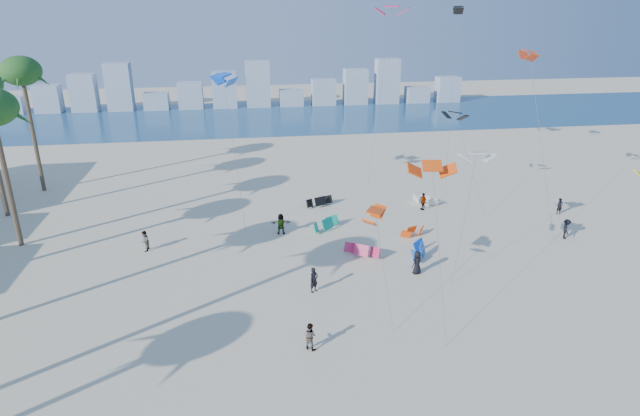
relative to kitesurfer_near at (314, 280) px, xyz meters
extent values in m
plane|color=navy|center=(-1.97, 60.01, -0.89)|extent=(220.00, 220.00, 0.00)
imported|color=black|center=(0.00, 0.00, 0.00)|extent=(0.78, 0.71, 1.78)
imported|color=gray|center=(-1.14, -6.27, -0.07)|extent=(1.01, 0.97, 1.64)
imported|color=black|center=(7.71, 1.45, -0.01)|extent=(1.03, 0.94, 1.76)
imported|color=gray|center=(12.34, 13.65, -0.06)|extent=(0.73, 1.06, 1.67)
imported|color=black|center=(21.87, 5.48, -0.04)|extent=(0.98, 1.25, 1.70)
imported|color=gray|center=(-1.39, 10.05, 0.00)|extent=(1.70, 0.68, 1.79)
imported|color=black|center=(24.45, 10.62, -0.11)|extent=(0.60, 0.43, 1.56)
imported|color=gray|center=(-12.25, 8.33, -0.05)|extent=(0.76, 0.91, 1.68)
cylinder|color=#595959|center=(3.81, -3.57, 2.28)|extent=(0.45, 3.76, 6.35)
cylinder|color=#595959|center=(16.38, 13.04, 3.55)|extent=(2.01, 4.34, 8.89)
cylinder|color=#595959|center=(10.98, 1.49, 3.27)|extent=(2.62, 3.69, 8.34)
cylinder|color=#595959|center=(-4.95, 13.72, 5.34)|extent=(1.27, 5.83, 12.47)
cylinder|color=#595959|center=(20.15, 8.12, 6.41)|extent=(1.44, 5.44, 14.62)
cylinder|color=#595959|center=(9.84, 21.62, 8.11)|extent=(2.66, 3.08, 18.01)
cylinder|color=#595959|center=(6.55, -5.24, 3.90)|extent=(0.22, 3.93, 9.58)
cylinder|color=#595959|center=(16.20, 18.25, 8.11)|extent=(0.98, 3.02, 18.00)
cylinder|color=brown|center=(-22.40, 11.01, 4.68)|extent=(0.40, 0.40, 11.14)
cylinder|color=brown|center=(-24.95, 25.01, 5.21)|extent=(0.40, 0.40, 12.20)
ellipsoid|color=#1F571E|center=(-24.95, 25.01, 11.31)|extent=(3.80, 3.80, 2.85)
cube|color=#9EADBF|center=(-43.97, 70.01, 0.61)|extent=(4.40, 3.00, 3.00)
cube|color=#9EADBF|center=(-37.77, 70.01, 1.51)|extent=(4.40, 3.00, 4.80)
cube|color=#9EADBF|center=(-31.57, 70.01, 2.41)|extent=(4.40, 3.00, 6.60)
cube|color=#9EADBF|center=(-25.37, 70.01, 3.31)|extent=(4.40, 3.00, 8.40)
cube|color=#9EADBF|center=(-19.17, 70.01, 0.61)|extent=(4.40, 3.00, 3.00)
cube|color=#9EADBF|center=(-12.97, 70.01, 1.51)|extent=(4.40, 3.00, 4.80)
cube|color=#9EADBF|center=(-6.77, 70.01, 2.41)|extent=(4.40, 3.00, 6.60)
cube|color=#9EADBF|center=(-0.57, 70.01, 3.31)|extent=(4.40, 3.00, 8.40)
cube|color=#9EADBF|center=(5.63, 70.01, 0.61)|extent=(4.40, 3.00, 3.00)
cube|color=#9EADBF|center=(11.83, 70.01, 1.51)|extent=(4.40, 3.00, 4.80)
cube|color=#9EADBF|center=(18.03, 70.01, 2.41)|extent=(4.40, 3.00, 6.60)
cube|color=#9EADBF|center=(24.23, 70.01, 3.31)|extent=(4.40, 3.00, 8.40)
cube|color=#9EADBF|center=(30.43, 70.01, 0.61)|extent=(4.40, 3.00, 3.00)
cube|color=#9EADBF|center=(36.63, 70.01, 1.51)|extent=(4.40, 3.00, 4.80)
camera|label=1|loc=(-4.40, -31.39, 17.43)|focal=29.91mm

